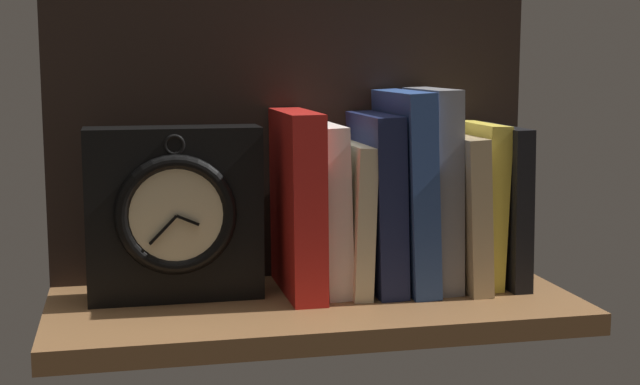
# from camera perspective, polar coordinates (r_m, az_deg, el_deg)

# --- Properties ---
(ground_plane) EXTENTS (0.62, 0.27, 0.03)m
(ground_plane) POSITION_cam_1_polar(r_m,az_deg,el_deg) (1.07, -0.36, -7.38)
(ground_plane) COLOR brown
(back_panel) EXTENTS (0.62, 0.01, 0.37)m
(back_panel) POSITION_cam_1_polar(r_m,az_deg,el_deg) (1.16, -1.71, 3.69)
(back_panel) COLOR black
(back_panel) RESTS_ON ground_plane
(book_red_requiem) EXTENTS (0.04, 0.16, 0.22)m
(book_red_requiem) POSITION_cam_1_polar(r_m,az_deg,el_deg) (1.08, -1.45, -0.64)
(book_red_requiem) COLOR red
(book_red_requiem) RESTS_ON ground_plane
(book_white_catcher) EXTENTS (0.04, 0.12, 0.20)m
(book_white_catcher) POSITION_cam_1_polar(r_m,az_deg,el_deg) (1.09, 0.51, -1.00)
(book_white_catcher) COLOR silver
(book_white_catcher) RESTS_ON ground_plane
(book_cream_twain) EXTENTS (0.03, 0.14, 0.18)m
(book_cream_twain) POSITION_cam_1_polar(r_m,az_deg,el_deg) (1.10, 2.00, -1.54)
(book_cream_twain) COLOR beige
(book_cream_twain) RESTS_ON ground_plane
(book_navy_bierce) EXTENTS (0.04, 0.15, 0.22)m
(book_navy_bierce) POSITION_cam_1_polar(r_m,az_deg,el_deg) (1.10, 3.59, -0.58)
(book_navy_bierce) COLOR #192147
(book_navy_bierce) RESTS_ON ground_plane
(book_blue_modern) EXTENTS (0.04, 0.16, 0.24)m
(book_blue_modern) POSITION_cam_1_polar(r_m,az_deg,el_deg) (1.11, 5.42, 0.18)
(book_blue_modern) COLOR #2D4C8E
(book_blue_modern) RESTS_ON ground_plane
(book_gray_chess) EXTENTS (0.04, 0.14, 0.25)m
(book_gray_chess) POSITION_cam_1_polar(r_m,az_deg,el_deg) (1.12, 7.13, 0.30)
(book_gray_chess) COLOR gray
(book_gray_chess) RESTS_ON ground_plane
(book_tan_shortstories) EXTENTS (0.04, 0.17, 0.19)m
(book_tan_shortstories) POSITION_cam_1_polar(r_m,az_deg,el_deg) (1.14, 8.62, -1.06)
(book_tan_shortstories) COLOR tan
(book_tan_shortstories) RESTS_ON ground_plane
(book_yellow_seinlanguage) EXTENTS (0.03, 0.12, 0.20)m
(book_yellow_seinlanguage) POSITION_cam_1_polar(r_m,az_deg,el_deg) (1.15, 10.01, -0.67)
(book_yellow_seinlanguage) COLOR gold
(book_yellow_seinlanguage) RESTS_ON ground_plane
(book_black_skeptic) EXTENTS (0.03, 0.15, 0.20)m
(book_black_skeptic) POSITION_cam_1_polar(r_m,az_deg,el_deg) (1.16, 11.30, -0.71)
(book_black_skeptic) COLOR black
(book_black_skeptic) RESTS_ON ground_plane
(framed_clock) EXTENTS (0.20, 0.08, 0.20)m
(framed_clock) POSITION_cam_1_polar(r_m,az_deg,el_deg) (1.06, -9.19, -1.32)
(framed_clock) COLOR black
(framed_clock) RESTS_ON ground_plane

